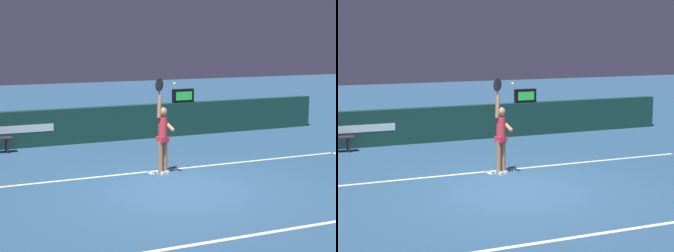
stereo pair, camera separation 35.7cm
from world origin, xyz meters
TOP-DOWN VIEW (x-y plane):
  - ground_plane at (0.00, 0.00)m, footprint 60.00×60.00m
  - court_lines at (0.00, -0.66)m, footprint 12.25×5.37m
  - back_wall at (-0.00, 6.62)m, footprint 17.26×0.30m
  - speed_display at (3.23, 6.62)m, footprint 0.79×0.17m
  - tennis_player at (0.26, 1.60)m, footprint 0.52×0.50m
  - tennis_ball at (0.51, 1.44)m, footprint 0.07×0.07m

SIDE VIEW (x-z plane):
  - ground_plane at x=0.00m, z-range 0.00..0.00m
  - court_lines at x=0.00m, z-range 0.00..0.00m
  - back_wall at x=0.00m, z-range 0.00..1.17m
  - tennis_player at x=0.26m, z-range -0.21..2.28m
  - speed_display at x=3.23m, z-range 1.17..1.66m
  - tennis_ball at x=0.51m, z-range 2.31..2.37m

